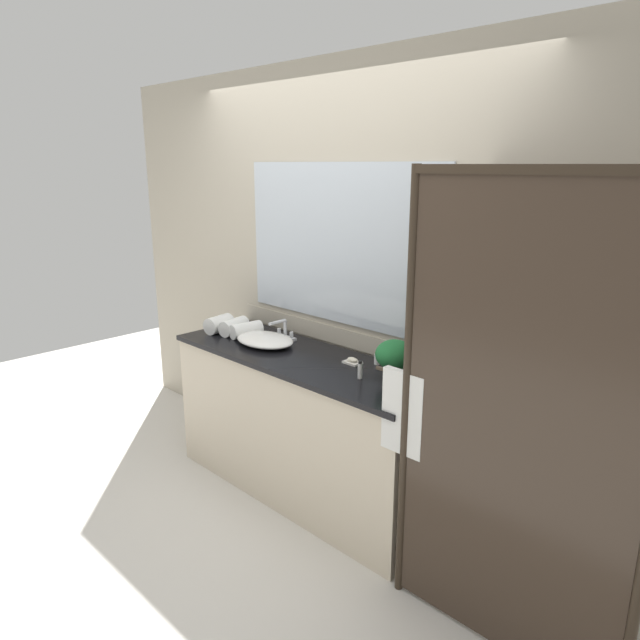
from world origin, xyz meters
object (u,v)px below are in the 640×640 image
(potted_plant, at_px, (395,357))
(faucet, at_px, (284,332))
(rolled_towel_far_edge, at_px, (246,330))
(sink_basin, at_px, (265,340))
(amenity_bottle_shampoo, at_px, (377,358))
(rolled_towel_near_edge, at_px, (219,324))
(amenity_bottle_body_wash, at_px, (360,370))
(rolled_towel_middle, at_px, (234,327))
(amenity_bottle_conditioner, at_px, (423,377))
(soap_dish, at_px, (352,361))

(potted_plant, bearing_deg, faucet, 175.44)
(faucet, bearing_deg, rolled_towel_far_edge, -146.26)
(sink_basin, relative_size, amenity_bottle_shampoo, 5.55)
(sink_basin, height_order, rolled_towel_near_edge, rolled_towel_near_edge)
(rolled_towel_near_edge, relative_size, rolled_towel_far_edge, 0.90)
(amenity_bottle_body_wash, height_order, rolled_towel_middle, rolled_towel_middle)
(potted_plant, bearing_deg, amenity_bottle_body_wash, -138.72)
(amenity_bottle_conditioner, xyz_separation_m, rolled_towel_far_edge, (-1.31, -0.11, 0.01))
(amenity_bottle_body_wash, bearing_deg, amenity_bottle_conditioner, 29.18)
(amenity_bottle_body_wash, bearing_deg, amenity_bottle_shampoo, 107.72)
(amenity_bottle_shampoo, bearing_deg, soap_dish, -140.46)
(rolled_towel_middle, bearing_deg, amenity_bottle_conditioner, 5.03)
(rolled_towel_far_edge, bearing_deg, rolled_towel_middle, -170.66)
(sink_basin, xyz_separation_m, soap_dish, (0.63, 0.12, -0.02))
(sink_basin, distance_m, amenity_bottle_shampoo, 0.76)
(sink_basin, distance_m, faucet, 0.16)
(faucet, bearing_deg, amenity_bottle_body_wash, -13.42)
(rolled_towel_middle, height_order, rolled_towel_far_edge, rolled_towel_middle)
(potted_plant, height_order, amenity_bottle_body_wash, potted_plant)
(faucet, height_order, rolled_towel_far_edge, faucet)
(soap_dish, relative_size, amenity_bottle_shampoo, 1.34)
(sink_basin, xyz_separation_m, rolled_towel_middle, (-0.32, 0.00, 0.02))
(rolled_towel_far_edge, bearing_deg, potted_plant, 3.22)
(faucet, xyz_separation_m, rolled_towel_middle, (-0.32, -0.16, 0.01))
(amenity_bottle_shampoo, bearing_deg, faucet, -176.64)
(sink_basin, relative_size, soap_dish, 4.14)
(sink_basin, height_order, rolled_towel_far_edge, rolled_towel_far_edge)
(potted_plant, bearing_deg, rolled_towel_near_edge, -174.94)
(sink_basin, relative_size, rolled_towel_middle, 2.08)
(potted_plant, relative_size, rolled_towel_far_edge, 1.02)
(soap_dish, bearing_deg, rolled_towel_far_edge, -173.49)
(faucet, height_order, potted_plant, potted_plant)
(sink_basin, height_order, soap_dish, sink_basin)
(soap_dish, bearing_deg, faucet, 175.93)
(amenity_bottle_shampoo, height_order, amenity_bottle_conditioner, amenity_bottle_conditioner)
(faucet, distance_m, potted_plant, 0.95)
(sink_basin, xyz_separation_m, amenity_bottle_shampoo, (0.74, 0.20, 0.00))
(soap_dish, height_order, rolled_towel_near_edge, rolled_towel_near_edge)
(amenity_bottle_shampoo, bearing_deg, rolled_towel_far_edge, -169.01)
(sink_basin, bearing_deg, rolled_towel_far_edge, 174.70)
(soap_dish, bearing_deg, amenity_bottle_conditioner, 1.35)
(faucet, relative_size, potted_plant, 0.79)
(potted_plant, xyz_separation_m, amenity_bottle_body_wash, (-0.13, -0.12, -0.08))
(potted_plant, xyz_separation_m, rolled_towel_middle, (-1.27, -0.08, -0.07))
(potted_plant, bearing_deg, soap_dish, 174.47)
(amenity_bottle_shampoo, height_order, rolled_towel_far_edge, rolled_towel_far_edge)
(amenity_bottle_shampoo, relative_size, amenity_bottle_conditioner, 0.88)
(rolled_towel_near_edge, bearing_deg, potted_plant, 5.06)
(rolled_towel_near_edge, bearing_deg, sink_basin, 4.95)
(amenity_bottle_conditioner, relative_size, rolled_towel_far_edge, 0.40)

